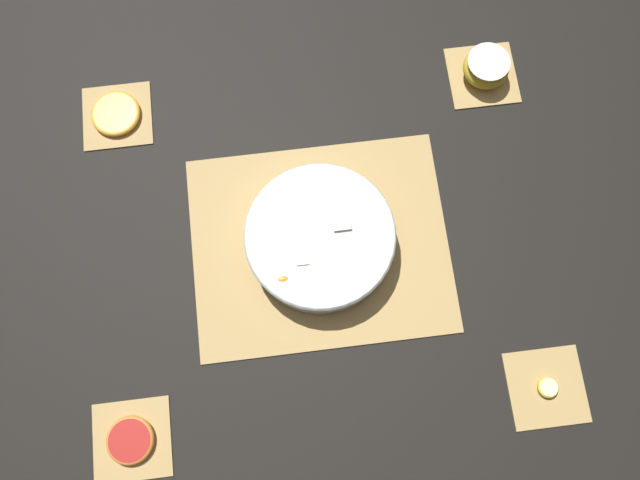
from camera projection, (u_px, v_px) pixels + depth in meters
name	position (u px, v px, depth m)	size (l,w,h in m)	color
ground_plane	(320.00, 244.00, 1.07)	(6.00, 6.00, 0.00)	black
bamboo_mat_center	(320.00, 244.00, 1.07)	(0.44, 0.36, 0.01)	tan
coaster_mat_near_left	(132.00, 440.00, 0.99)	(0.12, 0.12, 0.01)	tan
coaster_mat_near_right	(547.00, 387.00, 1.01)	(0.12, 0.12, 0.01)	tan
coaster_mat_far_left	(117.00, 116.00, 1.13)	(0.12, 0.12, 0.01)	tan
coaster_mat_far_right	(482.00, 75.00, 1.15)	(0.12, 0.12, 0.01)	tan
fruit_salad_bowl	(320.00, 238.00, 1.03)	(0.25, 0.25, 0.07)	silver
apple_half	(486.00, 68.00, 1.12)	(0.08, 0.08, 0.05)	gold
orange_slice_whole	(116.00, 114.00, 1.12)	(0.09, 0.09, 0.01)	orange
banana_coin_single	(548.00, 387.00, 1.01)	(0.03, 0.03, 0.01)	beige
grapefruit_slice	(130.00, 440.00, 0.98)	(0.08, 0.08, 0.01)	#B2231E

